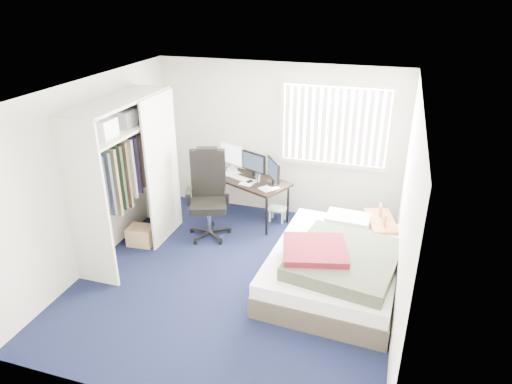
{
  "coord_description": "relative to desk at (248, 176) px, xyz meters",
  "views": [
    {
      "loc": [
        1.74,
        -4.73,
        3.58
      ],
      "look_at": [
        0.15,
        0.4,
        1.11
      ],
      "focal_mm": 32.0,
      "sensor_mm": 36.0,
      "label": 1
    }
  ],
  "objects": [
    {
      "name": "footstool",
      "position": [
        0.51,
        -0.02,
        -0.55
      ],
      "size": [
        0.29,
        0.23,
        0.23
      ],
      "color": "white",
      "rests_on": "ground"
    },
    {
      "name": "office_chair",
      "position": [
        -0.4,
        -0.72,
        -0.21
      ],
      "size": [
        0.81,
        0.81,
        1.35
      ],
      "color": "black",
      "rests_on": "ground"
    },
    {
      "name": "window_assembly",
      "position": [
        1.3,
        0.29,
        0.87
      ],
      "size": [
        1.72,
        0.09,
        1.32
      ],
      "color": "white",
      "rests_on": "ground"
    },
    {
      "name": "nightstand",
      "position": [
        2.15,
        -0.46,
        -0.29
      ],
      "size": [
        0.54,
        0.8,
        0.68
      ],
      "color": "brown",
      "rests_on": "ground"
    },
    {
      "name": "desk",
      "position": [
        0.0,
        0.0,
        0.0
      ],
      "size": [
        1.55,
        1.17,
        1.15
      ],
      "color": "black",
      "rests_on": "ground"
    },
    {
      "name": "bed",
      "position": [
        1.66,
        -1.49,
        -0.44
      ],
      "size": [
        1.72,
        2.22,
        0.7
      ],
      "color": "#3F372D",
      "rests_on": "ground"
    },
    {
      "name": "pine_box",
      "position": [
        -1.25,
        -1.34,
        -0.59
      ],
      "size": [
        0.4,
        0.31,
        0.28
      ],
      "primitive_type": "cube",
      "rotation": [
        0.0,
        0.0,
        0.07
      ],
      "color": "#A97E54",
      "rests_on": "ground"
    },
    {
      "name": "ground",
      "position": [
        0.4,
        -1.75,
        -0.73
      ],
      "size": [
        4.2,
        4.2,
        0.0
      ],
      "primitive_type": "plane",
      "color": "black",
      "rests_on": "ground"
    },
    {
      "name": "closet",
      "position": [
        -1.27,
        -1.49,
        0.62
      ],
      "size": [
        0.64,
        1.84,
        2.22
      ],
      "color": "beige",
      "rests_on": "ground"
    },
    {
      "name": "room_shell",
      "position": [
        0.4,
        -1.75,
        0.78
      ],
      "size": [
        4.2,
        4.2,
        4.2
      ],
      "color": "silver",
      "rests_on": "ground"
    }
  ]
}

